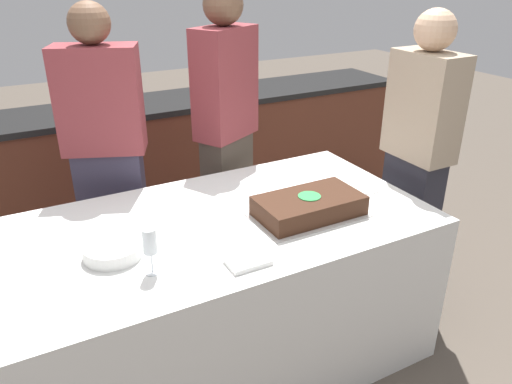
{
  "coord_description": "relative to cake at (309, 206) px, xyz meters",
  "views": [
    {
      "loc": [
        -0.77,
        -1.79,
        1.83
      ],
      "look_at": [
        0.19,
        0.0,
        0.88
      ],
      "focal_mm": 35.0,
      "sensor_mm": 36.0,
      "label": 1
    }
  ],
  "objects": [
    {
      "name": "ground_plane",
      "position": [
        -0.39,
        0.14,
        -0.82
      ],
      "size": [
        14.0,
        14.0,
        0.0
      ],
      "primitive_type": "plane",
      "color": "brown"
    },
    {
      "name": "side_plate_right_edge",
      "position": [
        0.41,
        0.14,
        -0.04
      ],
      "size": [
        0.22,
        0.22,
        0.0
      ],
      "color": "white",
      "rests_on": "dining_table"
    },
    {
      "name": "wine_glass",
      "position": [
        -0.76,
        -0.11,
        0.08
      ],
      "size": [
        0.06,
        0.06,
        0.18
      ],
      "color": "white",
      "rests_on": "dining_table"
    },
    {
      "name": "back_counter",
      "position": [
        -0.39,
        1.72,
        -0.36
      ],
      "size": [
        4.4,
        0.58,
        0.92
      ],
      "color": "#5B2D1E",
      "rests_on": "ground_plane"
    },
    {
      "name": "cake",
      "position": [
        0.0,
        0.0,
        0.0
      ],
      "size": [
        0.51,
        0.3,
        0.1
      ],
      "color": "#B7B2AD",
      "rests_on": "dining_table"
    },
    {
      "name": "plate_stack",
      "position": [
        -0.86,
        0.08,
        -0.02
      ],
      "size": [
        0.23,
        0.23,
        0.05
      ],
      "color": "white",
      "rests_on": "dining_table"
    },
    {
      "name": "person_cutting_cake",
      "position": [
        0.0,
        0.86,
        0.08
      ],
      "size": [
        0.42,
        0.35,
        1.72
      ],
      "rotation": [
        0.0,
        0.0,
        -2.65
      ],
      "color": "#4C4238",
      "rests_on": "ground_plane"
    },
    {
      "name": "side_plate_near_cake",
      "position": [
        0.01,
        0.3,
        -0.04
      ],
      "size": [
        0.22,
        0.22,
        0.0
      ],
      "color": "white",
      "rests_on": "dining_table"
    },
    {
      "name": "person_standing_back",
      "position": [
        -0.69,
        0.86,
        0.03
      ],
      "size": [
        0.45,
        0.34,
        1.66
      ],
      "rotation": [
        0.0,
        0.0,
        2.75
      ],
      "color": "#383347",
      "rests_on": "ground_plane"
    },
    {
      "name": "dining_table",
      "position": [
        -0.39,
        0.14,
        -0.44
      ],
      "size": [
        1.9,
        1.0,
        0.78
      ],
      "color": "silver",
      "rests_on": "ground_plane"
    },
    {
      "name": "utensil_pile",
      "position": [
        -0.42,
        -0.22,
        -0.04
      ],
      "size": [
        0.16,
        0.11,
        0.02
      ],
      "color": "white",
      "rests_on": "dining_table"
    },
    {
      "name": "person_seated_right",
      "position": [
        0.78,
        0.14,
        0.02
      ],
      "size": [
        0.2,
        0.37,
        1.62
      ],
      "rotation": [
        0.0,
        0.0,
        -1.57
      ],
      "color": "#282833",
      "rests_on": "ground_plane"
    }
  ]
}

